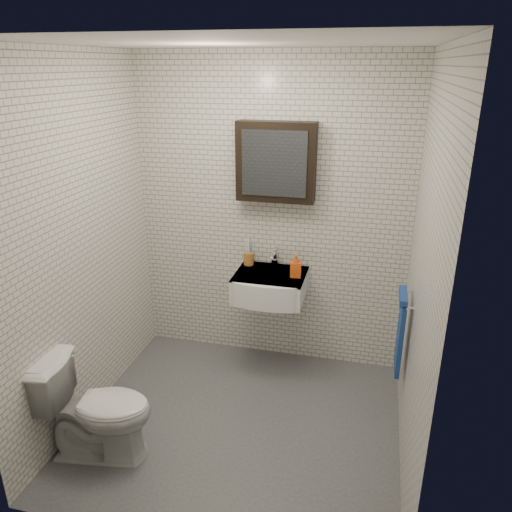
# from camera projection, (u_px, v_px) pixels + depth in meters

# --- Properties ---
(ground) EXTENTS (2.20, 2.00, 0.01)m
(ground) POSITION_uv_depth(u_px,v_px,m) (239.00, 424.00, 3.53)
(ground) COLOR #47494E
(ground) RESTS_ON ground
(room_shell) EXTENTS (2.22, 2.02, 2.51)m
(room_shell) POSITION_uv_depth(u_px,v_px,m) (236.00, 228.00, 3.01)
(room_shell) COLOR silver
(room_shell) RESTS_ON ground
(washbasin) EXTENTS (0.55, 0.50, 0.20)m
(washbasin) POSITION_uv_depth(u_px,v_px,m) (269.00, 287.00, 3.92)
(washbasin) COLOR white
(washbasin) RESTS_ON room_shell
(faucet) EXTENTS (0.06, 0.20, 0.15)m
(faucet) POSITION_uv_depth(u_px,v_px,m) (275.00, 259.00, 4.04)
(faucet) COLOR silver
(faucet) RESTS_ON washbasin
(mirror_cabinet) EXTENTS (0.60, 0.15, 0.60)m
(mirror_cabinet) POSITION_uv_depth(u_px,v_px,m) (276.00, 162.00, 3.75)
(mirror_cabinet) COLOR black
(mirror_cabinet) RESTS_ON room_shell
(towel_rail) EXTENTS (0.09, 0.30, 0.58)m
(towel_rail) POSITION_uv_depth(u_px,v_px,m) (401.00, 329.00, 3.36)
(towel_rail) COLOR silver
(towel_rail) RESTS_ON room_shell
(toothbrush_cup) EXTENTS (0.10, 0.10, 0.23)m
(toothbrush_cup) POSITION_uv_depth(u_px,v_px,m) (249.00, 258.00, 4.08)
(toothbrush_cup) COLOR #A56429
(toothbrush_cup) RESTS_ON washbasin
(soap_bottle) EXTENTS (0.09, 0.09, 0.18)m
(soap_bottle) POSITION_uv_depth(u_px,v_px,m) (296.00, 265.00, 3.84)
(soap_bottle) COLOR #F55719
(soap_bottle) RESTS_ON washbasin
(toilet) EXTENTS (0.74, 0.49, 0.71)m
(toilet) POSITION_uv_depth(u_px,v_px,m) (97.00, 408.00, 3.16)
(toilet) COLOR white
(toilet) RESTS_ON ground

